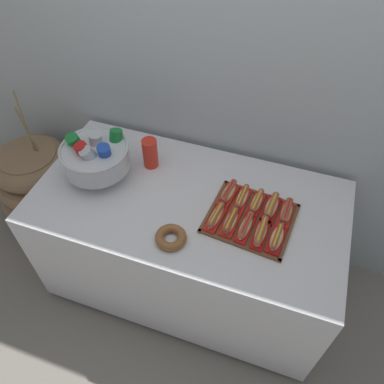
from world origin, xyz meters
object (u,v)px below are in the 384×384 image
hot_dog_0 (216,217)px  floor_vase (42,189)px  serving_tray (250,218)px  hot_dog_4 (276,239)px  hot_dog_7 (256,203)px  cup_stack (150,153)px  hot_dog_9 (286,213)px  hot_dog_1 (230,222)px  punch_bowl (96,156)px  hot_dog_3 (261,233)px  hot_dog_2 (245,227)px  buffet_table (189,242)px  hot_dog_5 (228,193)px  hot_dog_8 (271,207)px  hot_dog_6 (242,198)px  donut (171,237)px

hot_dog_0 → floor_vase: bearing=170.0°
floor_vase → serving_tray: bearing=-6.3°
hot_dog_4 → hot_dog_7: size_ratio=0.98×
floor_vase → cup_stack: floor_vase is taller
serving_tray → hot_dog_0: (-0.16, -0.07, 0.03)m
hot_dog_9 → cup_stack: size_ratio=0.97×
floor_vase → hot_dog_1: size_ratio=6.33×
serving_tray → punch_bowl: bearing=177.8°
hot_dog_7 → hot_dog_9: hot_dog_9 is taller
hot_dog_1 → hot_dog_3: size_ratio=0.92×
hot_dog_2 → hot_dog_0: bearing=174.6°
buffet_table → hot_dog_1: (0.24, -0.09, 0.41)m
floor_vase → hot_dog_2: (1.46, -0.25, 0.52)m
hot_dog_4 → floor_vase: bearing=170.8°
buffet_table → punch_bowl: 0.72m
hot_dog_5 → hot_dog_8: bearing=-5.4°
hot_dog_0 → hot_dog_8: 0.28m
hot_dog_8 → cup_stack: cup_stack is taller
hot_dog_1 → hot_dog_3: hot_dog_3 is taller
floor_vase → hot_dog_9: bearing=-3.3°
hot_dog_1 → punch_bowl: size_ratio=0.47×
hot_dog_6 → hot_dog_0: bearing=-119.8°
hot_dog_3 → hot_dog_9: same height
hot_dog_6 → cup_stack: cup_stack is taller
serving_tray → hot_dog_1: bearing=-137.7°
hot_dog_4 → punch_bowl: 0.99m
donut → hot_dog_8: bearing=38.2°
buffet_table → cup_stack: bearing=147.8°
serving_tray → hot_dog_9: hot_dog_9 is taller
hot_dog_1 → cup_stack: (-0.52, 0.27, 0.05)m
hot_dog_0 → hot_dog_6: 0.18m
hot_dog_4 → punch_bowl: size_ratio=0.47×
hot_dog_1 → punch_bowl: (-0.76, 0.11, 0.10)m
floor_vase → hot_dog_9: 1.70m
donut → floor_vase: bearing=160.5°
hot_dog_5 → hot_dog_6: hot_dog_5 is taller
hot_dog_2 → hot_dog_4: (0.15, -0.01, -0.00)m
hot_dog_4 → donut: size_ratio=1.13×
floor_vase → hot_dog_0: floor_vase is taller
serving_tray → hot_dog_2: bearing=-95.4°
serving_tray → hot_dog_9: size_ratio=2.61×
hot_dog_4 → buffet_table: bearing=166.6°
floor_vase → hot_dog_4: bearing=-9.2°
serving_tray → hot_dog_1: hot_dog_1 is taller
donut → punch_bowl: bearing=152.1°
floor_vase → hot_dog_1: (1.38, -0.24, 0.52)m
hot_dog_0 → hot_dog_4: bearing=-5.4°
hot_dog_3 → punch_bowl: bearing=172.4°
floor_vase → cup_stack: bearing=1.9°
hot_dog_8 → hot_dog_5: bearing=174.6°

